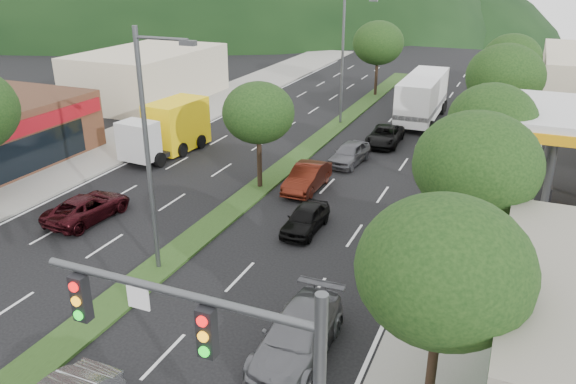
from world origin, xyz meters
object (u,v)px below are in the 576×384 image
at_px(car_queue_d, 385,136).
at_px(car_queue_e, 349,153).
at_px(tree_r_b, 477,165).
at_px(suv_maroon, 88,207).
at_px(streetlight_near, 151,144).
at_px(motorhome, 423,97).
at_px(streetlight_mid, 345,53).
at_px(tree_med_far, 378,43).
at_px(box_truck, 169,130).
at_px(car_queue_a, 305,218).
at_px(tree_r_a, 444,270).
at_px(tree_r_e, 512,58).
at_px(car_queue_c, 307,177).
at_px(traffic_signal, 241,382).
at_px(tree_r_c, 492,121).
at_px(tree_r_d, 505,77).
at_px(car_queue_b, 298,335).
at_px(tree_med_near, 258,113).

relative_size(car_queue_d, car_queue_e, 1.12).
relative_size(tree_r_b, suv_maroon, 1.48).
xyz_separation_m(streetlight_near, motorhome, (5.56, 28.59, -3.64)).
height_order(suv_maroon, car_queue_e, car_queue_e).
relative_size(streetlight_mid, car_queue_d, 2.17).
bearing_deg(streetlight_mid, tree_med_far, 91.07).
bearing_deg(box_truck, car_queue_a, 153.94).
bearing_deg(tree_med_far, tree_r_a, -73.30).
distance_m(tree_r_e, tree_med_far, 12.65).
distance_m(tree_med_far, suv_maroon, 34.06).
relative_size(tree_r_b, streetlight_mid, 0.69).
distance_m(tree_r_a, car_queue_e, 22.10).
bearing_deg(streetlight_mid, box_truck, -126.56).
relative_size(tree_med_far, car_queue_d, 1.51).
height_order(tree_med_far, car_queue_c, tree_med_far).
bearing_deg(streetlight_near, motorhome, 78.99).
relative_size(traffic_signal, streetlight_mid, 0.70).
height_order(tree_r_c, tree_med_far, tree_med_far).
xyz_separation_m(tree_r_b, motorhome, (-6.23, 24.59, -3.09)).
bearing_deg(car_queue_d, car_queue_c, -102.80).
distance_m(tree_med_far, car_queue_d, 16.31).
bearing_deg(car_queue_d, motorhome, 79.99).
distance_m(tree_r_d, car_queue_b, 25.69).
distance_m(streetlight_near, car_queue_b, 9.26).
distance_m(traffic_signal, streetlight_near, 13.03).
relative_size(streetlight_mid, car_queue_b, 1.96).
xyz_separation_m(tree_r_a, tree_med_near, (-12.00, 14.00, -0.39)).
distance_m(tree_r_d, tree_r_e, 10.00).
bearing_deg(tree_med_far, motorhome, -52.09).
bearing_deg(tree_r_c, tree_r_e, 90.00).
bearing_deg(tree_r_d, car_queue_d, -172.16).
xyz_separation_m(streetlight_mid, motorhome, (5.56, 3.59, -3.64)).
height_order(car_queue_d, car_queue_e, car_queue_e).
xyz_separation_m(tree_r_d, tree_med_far, (-12.00, 14.00, -0.17)).
bearing_deg(car_queue_d, car_queue_a, -92.19).
bearing_deg(motorhome, tree_r_a, -79.37).
distance_m(tree_med_near, motorhome, 19.62).
bearing_deg(car_queue_c, tree_r_c, 6.94).
bearing_deg(car_queue_d, tree_r_d, 6.39).
bearing_deg(car_queue_b, tree_r_b, 56.43).
bearing_deg(traffic_signal, streetlight_mid, 104.33).
xyz_separation_m(tree_med_near, box_truck, (-8.36, 3.45, -2.81)).
relative_size(suv_maroon, motorhome, 0.49).
relative_size(car_queue_c, motorhome, 0.46).
relative_size(tree_med_far, car_queue_e, 1.69).
relative_size(car_queue_b, car_queue_e, 1.24).
relative_size(suv_maroon, car_queue_b, 0.92).
relative_size(tree_r_b, car_queue_d, 1.51).
bearing_deg(car_queue_a, tree_r_e, 74.15).
bearing_deg(car_queue_b, tree_r_c, 72.60).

